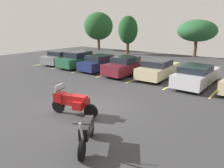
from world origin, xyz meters
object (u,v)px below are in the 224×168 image
(car_maroon, at_px, (126,66))
(car_silver, at_px, (196,75))
(car_grey, at_px, (64,57))
(motorcycle_touring, at_px, (72,102))
(motorcycle_second, at_px, (87,132))
(car_green, at_px, (79,60))
(car_champagne, at_px, (158,69))
(car_navy, at_px, (101,63))

(car_maroon, relative_size, car_silver, 0.91)
(car_grey, xyz_separation_m, car_maroon, (8.10, -0.47, 0.07))
(motorcycle_touring, relative_size, motorcycle_second, 1.23)
(car_silver, bearing_deg, car_grey, 178.73)
(car_maroon, height_order, car_silver, car_maroon)
(motorcycle_second, relative_size, car_green, 0.44)
(car_grey, distance_m, car_silver, 13.64)
(car_grey, height_order, car_champagne, car_champagne)
(motorcycle_second, height_order, car_champagne, car_champagne)
(motorcycle_touring, height_order, car_champagne, car_champagne)
(car_grey, xyz_separation_m, car_navy, (5.30, -0.27, 0.00))
(car_silver, bearing_deg, motorcycle_touring, -109.76)
(motorcycle_touring, xyz_separation_m, car_silver, (3.03, 8.43, 0.05))
(motorcycle_touring, xyz_separation_m, car_green, (-7.96, 8.34, 0.08))
(car_grey, height_order, car_silver, car_silver)
(motorcycle_second, bearing_deg, car_silver, 86.32)
(car_grey, bearing_deg, car_maroon, -3.30)
(car_grey, bearing_deg, car_silver, -1.27)
(car_green, distance_m, car_navy, 2.66)
(car_navy, relative_size, car_champagne, 0.98)
(car_navy, distance_m, car_maroon, 2.81)
(car_maroon, bearing_deg, motorcycle_touring, -73.13)
(car_grey, height_order, car_navy, car_grey)
(car_green, distance_m, car_maroon, 5.45)
(motorcycle_touring, height_order, car_silver, car_silver)
(motorcycle_touring, height_order, car_maroon, car_maroon)
(motorcycle_second, bearing_deg, car_grey, 141.53)
(car_green, bearing_deg, motorcycle_second, -43.81)
(car_grey, bearing_deg, motorcycle_touring, -39.48)
(car_navy, xyz_separation_m, car_maroon, (2.80, -0.20, 0.07))
(car_maroon, bearing_deg, motorcycle_second, -63.60)
(car_grey, bearing_deg, motorcycle_second, -38.47)
(car_maroon, height_order, car_champagne, car_maroon)
(motorcycle_second, xyz_separation_m, car_maroon, (-4.89, 9.86, 0.18))
(motorcycle_touring, relative_size, car_champagne, 0.51)
(car_navy, xyz_separation_m, car_silver, (8.34, -0.04, 0.03))
(car_navy, xyz_separation_m, car_champagne, (5.40, 0.32, 0.04))
(car_maroon, bearing_deg, car_navy, 175.89)
(car_champagne, relative_size, car_silver, 0.93)
(motorcycle_second, relative_size, car_champagne, 0.41)
(motorcycle_second, distance_m, car_grey, 16.59)
(car_champagne, bearing_deg, car_maroon, -168.75)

